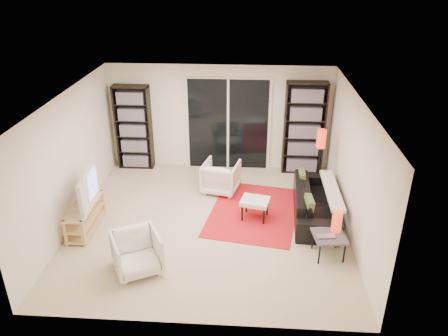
% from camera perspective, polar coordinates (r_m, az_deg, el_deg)
% --- Properties ---
extents(floor, '(5.00, 5.00, 0.00)m').
position_cam_1_polar(floor, '(8.22, -1.89, -7.15)').
color(floor, '#C6AF90').
rests_on(floor, ground).
extents(wall_back, '(5.00, 0.02, 2.40)m').
position_cam_1_polar(wall_back, '(9.94, -0.60, 6.59)').
color(wall_back, white).
rests_on(wall_back, ground).
extents(wall_front, '(5.00, 0.02, 2.40)m').
position_cam_1_polar(wall_front, '(5.50, -4.61, -10.77)').
color(wall_front, white).
rests_on(wall_front, ground).
extents(wall_left, '(0.02, 5.00, 2.40)m').
position_cam_1_polar(wall_left, '(8.26, -19.56, 0.89)').
color(wall_left, white).
rests_on(wall_left, ground).
extents(wall_right, '(0.02, 5.00, 2.40)m').
position_cam_1_polar(wall_right, '(7.81, 16.56, -0.11)').
color(wall_right, white).
rests_on(wall_right, ground).
extents(ceiling, '(5.00, 5.00, 0.02)m').
position_cam_1_polar(ceiling, '(7.20, -2.17, 9.09)').
color(ceiling, white).
rests_on(ceiling, wall_back).
extents(sliding_door, '(1.92, 0.08, 2.16)m').
position_cam_1_polar(sliding_door, '(9.95, 0.54, 5.68)').
color(sliding_door, white).
rests_on(sliding_door, ground).
extents(bookshelf_left, '(0.80, 0.30, 1.95)m').
position_cam_1_polar(bookshelf_left, '(10.19, -11.71, 5.19)').
color(bookshelf_left, black).
rests_on(bookshelf_left, ground).
extents(bookshelf_right, '(0.90, 0.30, 2.10)m').
position_cam_1_polar(bookshelf_right, '(9.88, 10.42, 5.11)').
color(bookshelf_right, black).
rests_on(bookshelf_right, ground).
extents(tv_stand, '(0.37, 1.15, 0.50)m').
position_cam_1_polar(tv_stand, '(8.31, -17.66, -5.99)').
color(tv_stand, '#E3BC6C').
rests_on(tv_stand, floor).
extents(tv, '(0.27, 1.13, 0.64)m').
position_cam_1_polar(tv, '(8.03, -18.06, -2.60)').
color(tv, black).
rests_on(tv, tv_stand).
extents(rug, '(1.96, 2.43, 0.01)m').
position_cam_1_polar(rug, '(8.56, 3.90, -5.69)').
color(rug, red).
rests_on(rug, floor).
extents(sofa, '(0.92, 2.08, 0.59)m').
position_cam_1_polar(sofa, '(8.47, 11.92, -4.31)').
color(sofa, black).
rests_on(sofa, floor).
extents(armchair_back, '(0.84, 0.86, 0.66)m').
position_cam_1_polar(armchair_back, '(9.14, -0.41, -1.15)').
color(armchair_back, silver).
rests_on(armchair_back, floor).
extents(armchair_front, '(0.95, 0.96, 0.65)m').
position_cam_1_polar(armchair_front, '(7.05, -11.33, -10.79)').
color(armchair_front, silver).
rests_on(armchair_front, floor).
extents(ottoman, '(0.59, 0.52, 0.40)m').
position_cam_1_polar(ottoman, '(8.20, 4.09, -4.48)').
color(ottoman, silver).
rests_on(ottoman, floor).
extents(side_table, '(0.58, 0.58, 0.40)m').
position_cam_1_polar(side_table, '(7.40, 13.58, -8.80)').
color(side_table, '#46464B').
rests_on(side_table, floor).
extents(laptop, '(0.32, 0.23, 0.02)m').
position_cam_1_polar(laptop, '(7.28, 13.25, -8.89)').
color(laptop, silver).
rests_on(laptop, side_table).
extents(table_lamp, '(0.17, 0.17, 0.37)m').
position_cam_1_polar(table_lamp, '(7.41, 14.53, -6.74)').
color(table_lamp, red).
rests_on(table_lamp, side_table).
extents(floor_lamp, '(0.21, 0.21, 1.39)m').
position_cam_1_polar(floor_lamp, '(9.02, 12.51, 2.93)').
color(floor_lamp, black).
rests_on(floor_lamp, floor).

